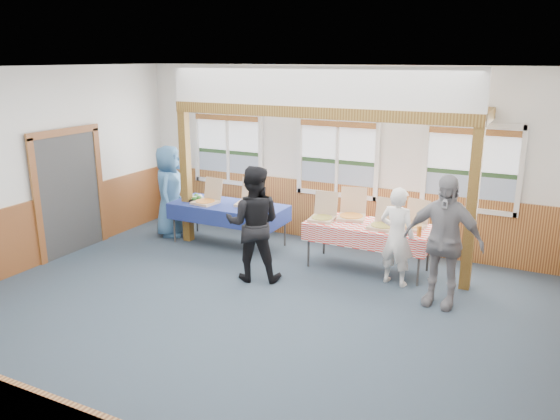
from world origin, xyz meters
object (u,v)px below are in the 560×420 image
object	(u,v)px
woman_white	(397,236)
man_blue	(169,191)
table_right	(369,227)
woman_black	(253,224)
person_grey	(443,241)
table_left	(228,207)

from	to	relation	value
woman_white	man_blue	xyz separation A→B (m)	(-4.50, 0.41, 0.12)
table_right	man_blue	world-z (taller)	man_blue
table_right	woman_black	size ratio (longest dim) A/B	1.20
woman_white	person_grey	xyz separation A→B (m)	(0.74, -0.43, 0.17)
man_blue	table_right	bearing A→B (deg)	-112.93
table_left	woman_white	bearing A→B (deg)	-23.03
table_left	table_right	distance (m)	2.65
table_left	woman_black	world-z (taller)	woman_black
man_blue	person_grey	bearing A→B (deg)	-121.86
table_right	man_blue	size ratio (longest dim) A/B	1.23
man_blue	person_grey	xyz separation A→B (m)	(5.24, -0.84, 0.05)
table_left	table_right	world-z (taller)	same
woman_white	woman_black	bearing A→B (deg)	31.75
woman_black	table_right	bearing A→B (deg)	-161.03
woman_black	woman_white	bearing A→B (deg)	-178.90
person_grey	table_right	bearing A→B (deg)	153.58
table_right	person_grey	world-z (taller)	person_grey
woman_black	table_left	bearing A→B (deg)	-65.58
table_right	person_grey	size ratio (longest dim) A/B	1.16
woman_black	man_blue	distance (m)	2.76
woman_black	person_grey	world-z (taller)	person_grey
table_right	man_blue	xyz separation A→B (m)	(-3.95, 0.01, 0.17)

